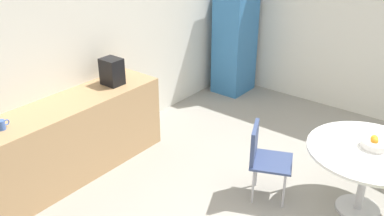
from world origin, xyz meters
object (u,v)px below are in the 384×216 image
(chair_navy, at_px, (263,153))
(fruit_bowl, at_px, (375,143))
(mug_white, at_px, (1,125))
(round_table, at_px, (368,160))
(locker_cabinet, at_px, (235,39))
(coffee_maker, at_px, (112,72))

(chair_navy, relative_size, fruit_bowl, 3.13)
(chair_navy, bearing_deg, mug_white, 132.00)
(round_table, relative_size, fruit_bowl, 4.45)
(round_table, relative_size, chair_navy, 1.42)
(round_table, bearing_deg, locker_cabinet, 56.15)
(round_table, xyz_separation_m, fruit_bowl, (0.07, -0.02, 0.16))
(locker_cabinet, xyz_separation_m, chair_navy, (-2.24, -1.81, -0.36))
(locker_cabinet, height_order, round_table, locker_cabinet)
(coffee_maker, bearing_deg, round_table, -76.30)
(fruit_bowl, relative_size, coffee_maker, 0.83)
(locker_cabinet, distance_m, coffee_maker, 2.53)
(locker_cabinet, xyz_separation_m, coffee_maker, (-2.53, 0.10, 0.18))
(round_table, bearing_deg, mug_white, 126.87)
(locker_cabinet, distance_m, round_table, 3.31)
(fruit_bowl, bearing_deg, mug_white, 127.57)
(locker_cabinet, bearing_deg, chair_navy, -141.04)
(chair_navy, distance_m, fruit_bowl, 1.08)
(chair_navy, height_order, coffee_maker, coffee_maker)
(locker_cabinet, height_order, chair_navy, locker_cabinet)
(mug_white, bearing_deg, locker_cabinet, -1.25)
(chair_navy, xyz_separation_m, coffee_maker, (-0.28, 1.91, 0.54))
(locker_cabinet, relative_size, coffee_maker, 5.50)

